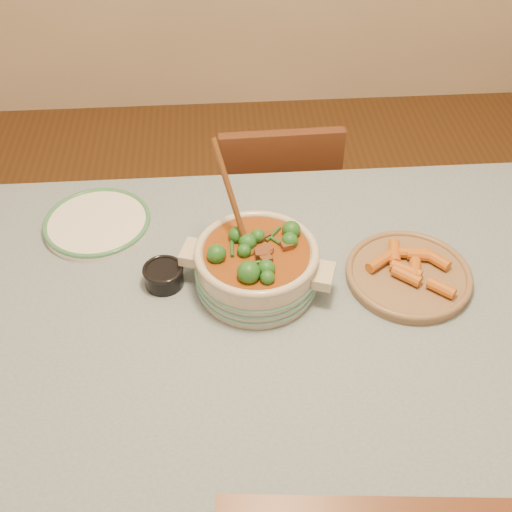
# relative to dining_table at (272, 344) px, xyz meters

# --- Properties ---
(floor) EXTENTS (4.50, 4.50, 0.00)m
(floor) POSITION_rel_dining_table_xyz_m (0.00, 0.00, -0.66)
(floor) COLOR #4F3216
(floor) RESTS_ON ground
(dining_table) EXTENTS (1.68, 1.08, 0.76)m
(dining_table) POSITION_rel_dining_table_xyz_m (0.00, 0.00, 0.00)
(dining_table) COLOR brown
(dining_table) RESTS_ON floor
(stew_casserole) EXTENTS (0.35, 0.34, 0.33)m
(stew_casserole) POSITION_rel_dining_table_xyz_m (-0.03, 0.10, 0.16)
(stew_casserole) COLOR beige
(stew_casserole) RESTS_ON dining_table
(white_plate) EXTENTS (0.32, 0.32, 0.02)m
(white_plate) POSITION_rel_dining_table_xyz_m (-0.42, 0.34, 0.10)
(white_plate) COLOR white
(white_plate) RESTS_ON dining_table
(condiment_bowl) EXTENTS (0.10, 0.10, 0.05)m
(condiment_bowl) POSITION_rel_dining_table_xyz_m (-0.24, 0.12, 0.12)
(condiment_bowl) COLOR black
(condiment_bowl) RESTS_ON dining_table
(fried_plate) EXTENTS (0.37, 0.37, 0.05)m
(fried_plate) POSITION_rel_dining_table_xyz_m (0.33, 0.10, 0.11)
(fried_plate) COLOR olive
(fried_plate) RESTS_ON dining_table
(chair_far) EXTENTS (0.39, 0.39, 0.81)m
(chair_far) POSITION_rel_dining_table_xyz_m (0.09, 0.76, -0.21)
(chair_far) COLOR #59321B
(chair_far) RESTS_ON floor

